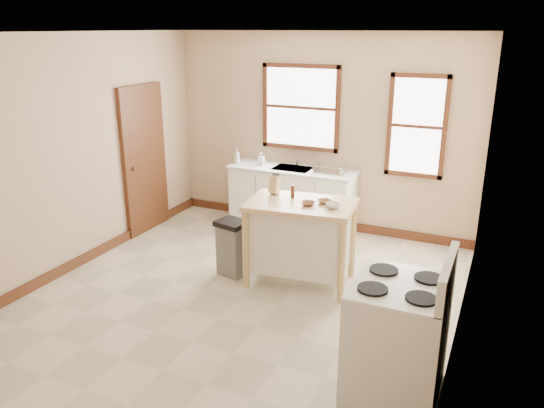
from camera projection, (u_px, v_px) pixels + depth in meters
The scene contains 23 objects.
floor at pixel (241, 297), 5.88m from camera, with size 5.00×5.00×0.00m, color #ADA589.
ceiling at pixel (235, 32), 4.99m from camera, with size 5.00×5.00×0.00m, color white.
wall_back at pixel (320, 133), 7.59m from camera, with size 4.50×0.04×2.80m, color tan.
wall_left at pixel (72, 154), 6.32m from camera, with size 0.04×5.00×2.80m, color tan.
wall_right at pixel (469, 204), 4.55m from camera, with size 0.04×5.00×2.80m, color tan.
window_main at pixel (301, 107), 7.58m from camera, with size 1.17×0.06×1.22m, color #401811, non-canonical shape.
window_side at pixel (417, 126), 6.98m from camera, with size 0.77×0.06×1.37m, color #401811, non-canonical shape.
door_left at pixel (145, 160), 7.54m from camera, with size 0.06×0.90×2.10m, color #401811.
baseboard_back at pixel (317, 221), 7.99m from camera, with size 4.50×0.04×0.12m, color #401811.
baseboard_left at pixel (86, 258), 6.74m from camera, with size 0.04×5.00×0.12m, color #401811.
sink_counter at pixel (292, 199), 7.75m from camera, with size 1.86×0.62×0.92m, color white, non-canonical shape.
faucet at pixel (297, 158), 7.73m from camera, with size 0.03×0.03×0.22m, color silver.
soap_bottle_a at pixel (237, 156), 7.83m from camera, with size 0.08×0.08×0.22m, color #B2B2B2.
soap_bottle_b at pixel (261, 159), 7.77m from camera, with size 0.08×0.08×0.18m, color #B2B2B2.
dish_rack at pixel (330, 169), 7.36m from camera, with size 0.42×0.31×0.10m, color silver, non-canonical shape.
kitchen_island at pixel (300, 243), 6.10m from camera, with size 1.20×0.76×0.98m, color #E0BB84, non-canonical shape.
knife_block at pixel (274, 186), 6.22m from camera, with size 0.10×0.10×0.20m, color tan, non-canonical shape.
pepper_grinder at pixel (293, 192), 6.08m from camera, with size 0.04×0.04×0.15m, color #442412.
bowl_a at pixel (308, 204), 5.84m from camera, with size 0.16×0.16×0.04m, color brown.
bowl_b at pixel (324, 202), 5.90m from camera, with size 0.16×0.16×0.04m, color brown.
bowl_c at pixel (333, 206), 5.75m from camera, with size 0.16×0.16×0.05m, color silver.
trash_bin at pixel (233, 248), 6.32m from camera, with size 0.35×0.30×0.68m, color #5B5B59, non-canonical shape.
gas_stove at pixel (398, 324), 4.18m from camera, with size 0.78×0.79×1.24m, color silver, non-canonical shape.
Camera 1 is at (2.50, -4.63, 2.85)m, focal length 35.00 mm.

